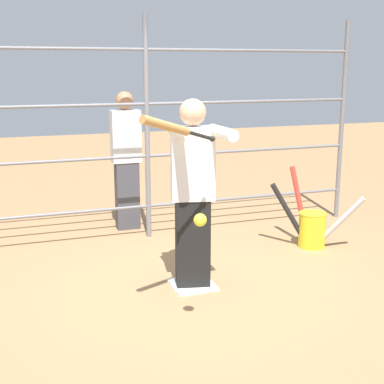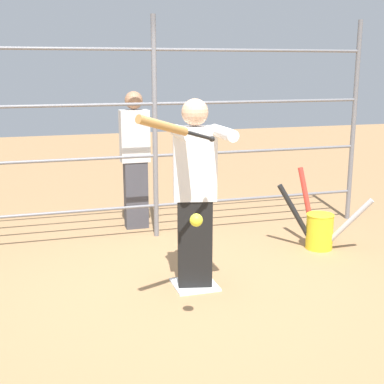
% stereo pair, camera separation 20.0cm
% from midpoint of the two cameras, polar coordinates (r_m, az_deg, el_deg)
% --- Properties ---
extents(ground_plane, '(24.00, 24.00, 0.00)m').
position_cam_midpoint_polar(ground_plane, '(5.14, -1.06, -9.96)').
color(ground_plane, '#9E754C').
extents(home_plate, '(0.40, 0.40, 0.02)m').
position_cam_midpoint_polar(home_plate, '(5.14, -1.06, -9.86)').
color(home_plate, white).
rests_on(home_plate, ground).
extents(fence_backstop, '(5.41, 0.06, 2.60)m').
position_cam_midpoint_polar(fence_backstop, '(6.31, -5.73, 6.57)').
color(fence_backstop, slate).
rests_on(fence_backstop, ground).
extents(batter, '(0.44, 0.66, 1.75)m').
position_cam_midpoint_polar(batter, '(4.83, -1.05, 0.35)').
color(batter, black).
rests_on(batter, ground).
extents(baseball_bat_swinging, '(0.73, 0.46, 0.27)m').
position_cam_midpoint_polar(baseball_bat_swinging, '(3.94, -3.60, 6.87)').
color(baseball_bat_swinging, black).
extents(softball_in_flight, '(0.10, 0.10, 0.10)m').
position_cam_midpoint_polar(softball_in_flight, '(3.86, -0.61, -3.02)').
color(softball_in_flight, yellow).
extents(bat_bucket, '(0.90, 0.77, 0.89)m').
position_cam_midpoint_polar(bat_bucket, '(6.26, 11.73, -3.60)').
color(bat_bucket, yellow).
rests_on(bat_bucket, ground).
extents(bystander_behind_fence, '(0.36, 0.22, 1.73)m').
position_cam_midpoint_polar(bystander_behind_fence, '(6.74, -7.87, 3.53)').
color(bystander_behind_fence, '#3F3F47').
rests_on(bystander_behind_fence, ground).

